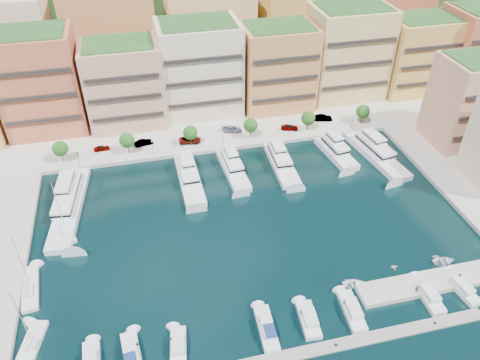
% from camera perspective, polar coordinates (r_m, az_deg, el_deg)
% --- Properties ---
extents(ground, '(400.00, 400.00, 0.00)m').
position_cam_1_polar(ground, '(98.83, 1.63, -5.96)').
color(ground, black).
rests_on(ground, ground).
extents(north_quay, '(220.00, 64.00, 2.00)m').
position_cam_1_polar(north_quay, '(149.03, -4.54, 10.16)').
color(north_quay, '#9E998E').
rests_on(north_quay, ground).
extents(hillside, '(240.00, 40.00, 58.00)m').
position_cam_1_polar(hillside, '(192.67, -7.07, 16.45)').
color(hillside, '#1F3315').
rests_on(hillside, ground).
extents(south_pontoon, '(72.00, 2.20, 0.35)m').
position_cam_1_polar(south_pontoon, '(80.00, 5.25, -20.76)').
color(south_pontoon, gray).
rests_on(south_pontoon, ground).
extents(finger_pier, '(32.00, 5.00, 2.00)m').
position_cam_1_polar(finger_pier, '(96.26, 23.14, -11.39)').
color(finger_pier, '#9E998E').
rests_on(finger_pier, ground).
extents(apartment_1, '(20.00, 16.50, 26.80)m').
position_cam_1_polar(apartment_1, '(134.81, -23.17, 10.94)').
color(apartment_1, '#C05C40').
rests_on(apartment_1, north_quay).
extents(apartment_2, '(20.00, 15.50, 22.80)m').
position_cam_1_polar(apartment_2, '(131.60, -13.98, 11.29)').
color(apartment_2, tan).
rests_on(apartment_2, north_quay).
extents(apartment_3, '(22.00, 16.50, 25.80)m').
position_cam_1_polar(apartment_3, '(133.89, -4.94, 13.43)').
color(apartment_3, beige).
rests_on(apartment_3, north_quay).
extents(apartment_4, '(20.00, 15.50, 23.80)m').
position_cam_1_polar(apartment_4, '(137.13, 4.58, 13.58)').
color(apartment_4, '#B76E44').
rests_on(apartment_4, north_quay).
extents(apartment_5, '(22.00, 16.50, 26.80)m').
position_cam_1_polar(apartment_5, '(146.09, 12.93, 14.94)').
color(apartment_5, tan).
rests_on(apartment_5, north_quay).
extents(apartment_6, '(20.00, 15.50, 22.80)m').
position_cam_1_polar(apartment_6, '(155.78, 20.72, 14.12)').
color(apartment_6, gold).
rests_on(apartment_6, north_quay).
extents(apartment_7, '(22.00, 16.50, 24.80)m').
position_cam_1_polar(apartment_7, '(165.59, 27.18, 14.13)').
color(apartment_7, '#C05C40').
rests_on(apartment_7, north_quay).
extents(apartment_east_a, '(18.00, 14.50, 22.80)m').
position_cam_1_polar(apartment_east_a, '(132.95, 26.41, 8.67)').
color(apartment_east_a, tan).
rests_on(apartment_east_a, east_quay).
extents(backblock_0, '(26.00, 18.00, 30.00)m').
position_cam_1_polar(backblock_0, '(156.47, -26.58, 14.18)').
color(backblock_0, beige).
rests_on(backblock_0, north_quay).
extents(backblock_1, '(26.00, 18.00, 30.00)m').
position_cam_1_polar(backblock_1, '(152.48, -15.33, 16.21)').
color(backblock_1, '#B76E44').
rests_on(backblock_1, north_quay).
extents(backblock_2, '(26.00, 18.00, 30.00)m').
position_cam_1_polar(backblock_2, '(154.32, -3.71, 17.65)').
color(backblock_2, tan).
rests_on(backblock_2, north_quay).
extents(backblock_3, '(26.00, 18.00, 30.00)m').
position_cam_1_polar(backblock_3, '(161.80, 7.35, 18.37)').
color(backblock_3, gold).
rests_on(backblock_3, north_quay).
extents(backblock_4, '(26.00, 18.00, 30.00)m').
position_cam_1_polar(backblock_4, '(174.20, 17.19, 18.48)').
color(backblock_4, '#C05C40').
rests_on(backblock_4, north_quay).
extents(tree_0, '(3.80, 3.80, 5.65)m').
position_cam_1_polar(tree_0, '(122.32, -21.07, 3.58)').
color(tree_0, '#473323').
rests_on(tree_0, north_quay).
extents(tree_1, '(3.80, 3.80, 5.65)m').
position_cam_1_polar(tree_1, '(120.66, -13.63, 4.70)').
color(tree_1, '#473323').
rests_on(tree_1, north_quay).
extents(tree_2, '(3.80, 3.80, 5.65)m').
position_cam_1_polar(tree_2, '(121.12, -6.08, 5.75)').
color(tree_2, '#473323').
rests_on(tree_2, north_quay).
extents(tree_3, '(3.80, 3.80, 5.65)m').
position_cam_1_polar(tree_3, '(123.66, 1.30, 6.68)').
color(tree_3, '#473323').
rests_on(tree_3, north_quay).
extents(tree_4, '(3.80, 3.80, 5.65)m').
position_cam_1_polar(tree_4, '(128.16, 8.31, 7.46)').
color(tree_4, '#473323').
rests_on(tree_4, north_quay).
extents(tree_5, '(3.80, 3.80, 5.65)m').
position_cam_1_polar(tree_5, '(134.42, 14.77, 8.08)').
color(tree_5, '#473323').
rests_on(tree_5, north_quay).
extents(lamppost_0, '(0.30, 0.30, 4.20)m').
position_cam_1_polar(lamppost_0, '(120.26, -19.18, 2.91)').
color(lamppost_0, black).
rests_on(lamppost_0, north_quay).
extents(lamppost_1, '(0.30, 0.30, 4.20)m').
position_cam_1_polar(lamppost_1, '(119.12, -10.65, 4.16)').
color(lamppost_1, black).
rests_on(lamppost_1, north_quay).
extents(lamppost_2, '(0.30, 0.30, 4.20)m').
position_cam_1_polar(lamppost_2, '(120.68, -2.12, 5.31)').
color(lamppost_2, black).
rests_on(lamppost_2, north_quay).
extents(lamppost_3, '(0.30, 0.30, 4.20)m').
position_cam_1_polar(lamppost_3, '(124.85, 6.04, 6.30)').
color(lamppost_3, black).
rests_on(lamppost_3, north_quay).
extents(lamppost_4, '(0.30, 0.30, 4.20)m').
position_cam_1_polar(lamppost_4, '(131.37, 13.56, 7.10)').
color(lamppost_4, black).
rests_on(lamppost_4, north_quay).
extents(yacht_0, '(8.35, 27.94, 7.30)m').
position_cam_1_polar(yacht_0, '(110.03, -20.09, -2.58)').
color(yacht_0, silver).
rests_on(yacht_0, ground).
extents(yacht_2, '(4.98, 20.07, 7.30)m').
position_cam_1_polar(yacht_2, '(111.58, -6.25, 0.46)').
color(yacht_2, silver).
rests_on(yacht_2, ground).
extents(yacht_3, '(5.23, 17.39, 7.30)m').
position_cam_1_polar(yacht_3, '(113.99, -0.92, 1.61)').
color(yacht_3, silver).
rests_on(yacht_3, ground).
extents(yacht_4, '(5.24, 18.53, 7.30)m').
position_cam_1_polar(yacht_4, '(116.32, 5.02, 2.20)').
color(yacht_4, silver).
rests_on(yacht_4, ground).
extents(yacht_5, '(6.55, 15.76, 7.30)m').
position_cam_1_polar(yacht_5, '(122.33, 11.55, 3.53)').
color(yacht_5, silver).
rests_on(yacht_5, ground).
extents(yacht_6, '(8.30, 22.57, 7.30)m').
position_cam_1_polar(yacht_6, '(124.14, 16.20, 3.26)').
color(yacht_6, silver).
rests_on(yacht_6, ground).
extents(cruiser_1, '(3.59, 9.14, 2.66)m').
position_cam_1_polar(cruiser_1, '(80.95, -12.98, -20.25)').
color(cruiser_1, silver).
rests_on(cruiser_1, ground).
extents(cruiser_2, '(3.45, 7.44, 2.55)m').
position_cam_1_polar(cruiser_2, '(80.70, -7.52, -19.53)').
color(cruiser_2, silver).
rests_on(cruiser_2, ground).
extents(cruiser_4, '(3.05, 9.06, 2.66)m').
position_cam_1_polar(cruiser_4, '(82.09, 3.27, -17.66)').
color(cruiser_4, silver).
rests_on(cruiser_4, ground).
extents(cruiser_5, '(3.43, 7.74, 2.55)m').
position_cam_1_polar(cruiser_5, '(83.83, 8.37, -16.53)').
color(cruiser_5, silver).
rests_on(cruiser_5, ground).
extents(cruiser_6, '(3.32, 8.71, 2.55)m').
position_cam_1_polar(cruiser_6, '(86.32, 13.49, -15.27)').
color(cruiser_6, silver).
rests_on(cruiser_6, ground).
extents(cruiser_8, '(2.87, 8.36, 2.55)m').
position_cam_1_polar(cruiser_8, '(92.55, 21.93, -12.91)').
color(cruiser_8, silver).
rests_on(cruiser_8, ground).
extents(cruiser_9, '(3.44, 8.38, 2.55)m').
position_cam_1_polar(cruiser_9, '(96.05, 25.37, -11.85)').
color(cruiser_9, silver).
rests_on(cruiser_9, ground).
extents(sailboat_2, '(5.48, 9.63, 13.20)m').
position_cam_1_polar(sailboat_2, '(104.55, -20.61, -5.79)').
color(sailboat_2, silver).
rests_on(sailboat_2, ground).
extents(sailboat_1, '(3.86, 10.99, 13.20)m').
position_cam_1_polar(sailboat_1, '(95.42, -24.17, -12.02)').
color(sailboat_1, silver).
rests_on(sailboat_1, ground).
extents(sailboat_0, '(4.66, 8.69, 13.20)m').
position_cam_1_polar(sailboat_0, '(87.53, -24.01, -17.76)').
color(sailboat_0, silver).
rests_on(sailboat_0, ground).
extents(tender_0, '(4.35, 3.28, 0.85)m').
position_cam_1_polar(tender_0, '(90.52, 13.67, -12.16)').
color(tender_0, white).
rests_on(tender_0, ground).
extents(tender_1, '(1.57, 1.39, 0.76)m').
position_cam_1_polar(tender_1, '(95.52, 18.28, -10.00)').
color(tender_1, beige).
rests_on(tender_1, ground).
extents(tender_3, '(1.74, 1.56, 0.83)m').
position_cam_1_polar(tender_3, '(100.21, 22.74, -8.59)').
color(tender_3, '#C2C194').
rests_on(tender_3, ground).
extents(tender_2, '(4.59, 3.40, 0.92)m').
position_cam_1_polar(tender_2, '(99.81, 23.59, -9.06)').
color(tender_2, silver).
rests_on(tender_2, ground).
extents(car_0, '(4.03, 1.83, 1.34)m').
position_cam_1_polar(car_0, '(125.14, -16.52, 3.75)').
color(car_0, gray).
rests_on(car_0, north_quay).
extents(car_1, '(5.00, 2.77, 1.56)m').
position_cam_1_polar(car_1, '(124.54, -11.67, 4.49)').
color(car_1, gray).
rests_on(car_1, north_quay).
extents(car_2, '(5.99, 3.30, 1.59)m').
position_cam_1_polar(car_2, '(123.77, -6.14, 4.89)').
color(car_2, gray).
rests_on(car_2, north_quay).
extents(car_3, '(5.82, 3.48, 1.58)m').
position_cam_1_polar(car_3, '(127.76, -1.00, 6.23)').
color(car_3, gray).
rests_on(car_3, north_quay).
extents(car_4, '(4.94, 3.09, 1.57)m').
position_cam_1_polar(car_4, '(129.29, 6.06, 6.42)').
color(car_4, gray).
rests_on(car_4, north_quay).
extents(car_5, '(5.40, 2.87, 1.69)m').
position_cam_1_polar(car_5, '(134.93, 10.07, 7.47)').
color(car_5, gray).
rests_on(car_5, north_quay).
extents(person_0, '(0.69, 0.69, 1.61)m').
position_cam_1_polar(person_0, '(91.12, 20.75, -12.31)').
color(person_0, '#232244').
rests_on(person_0, finger_pier).
extents(person_1, '(1.00, 0.99, 1.62)m').
position_cam_1_polar(person_1, '(96.04, 25.14, -10.64)').
color(person_1, '#48352B').
rests_on(person_1, finger_pier).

